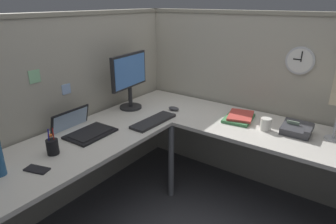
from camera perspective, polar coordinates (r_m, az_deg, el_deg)
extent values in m
plane|color=#47474C|center=(2.59, 1.50, -18.83)|extent=(6.80, 6.80, 0.00)
cube|color=#A8A393|center=(2.52, -19.89, -0.83)|extent=(2.57, 0.10, 1.55)
cube|color=gray|center=(2.36, -22.35, 17.29)|extent=(2.57, 0.12, 0.03)
cube|color=#A8A393|center=(2.80, 16.31, 1.78)|extent=(0.10, 2.37, 1.55)
cube|color=gray|center=(2.66, 18.12, 18.06)|extent=(0.12, 2.37, 0.03)
cube|color=beige|center=(2.23, -13.93, -4.60)|extent=(2.35, 0.66, 0.03)
cube|color=beige|center=(2.37, 20.50, -3.79)|extent=(0.66, 1.49, 0.03)
cylinder|color=slate|center=(2.57, 0.62, -9.61)|extent=(0.05, 0.05, 0.70)
cylinder|color=#232326|center=(2.70, -7.30, 0.98)|extent=(0.20, 0.20, 0.02)
cylinder|color=#232326|center=(2.67, -7.40, 2.99)|extent=(0.04, 0.04, 0.20)
cube|color=#232326|center=(2.60, -7.65, 8.02)|extent=(0.46, 0.08, 0.30)
cube|color=#4C84D8|center=(2.59, -7.33, 7.98)|extent=(0.42, 0.05, 0.26)
cube|color=black|center=(2.23, -14.91, -4.11)|extent=(0.35, 0.25, 0.02)
cube|color=black|center=(2.22, -14.93, -3.88)|extent=(0.30, 0.19, 0.00)
cube|color=black|center=(2.38, -18.63, -1.94)|extent=(0.34, 0.08, 0.22)
cube|color=#99B2D1|center=(2.37, -18.51, -1.98)|extent=(0.31, 0.06, 0.18)
cube|color=#232326|center=(2.37, -2.84, -1.80)|extent=(0.43, 0.15, 0.02)
ellipsoid|color=#38383D|center=(2.62, 1.13, 0.68)|extent=(0.06, 0.10, 0.03)
cylinder|color=black|center=(2.02, -21.68, -6.37)|extent=(0.08, 0.08, 0.10)
cylinder|color=#1E1EB2|center=(1.99, -22.34, -4.75)|extent=(0.01, 0.02, 0.13)
cylinder|color=#B21E1E|center=(1.99, -21.50, -4.61)|extent=(0.01, 0.01, 0.13)
cylinder|color=#D8591E|center=(2.00, -22.09, -4.29)|extent=(0.03, 0.03, 0.01)
cube|color=black|center=(1.89, -24.29, -10.21)|extent=(0.11, 0.16, 0.01)
cube|color=#38383D|center=(2.35, 23.83, -3.16)|extent=(0.19, 0.20, 0.10)
cube|color=#8CA58C|center=(2.34, 23.27, -2.11)|extent=(0.01, 0.09, 0.04)
cube|color=#38383D|center=(2.34, 25.92, -3.16)|extent=(0.19, 0.04, 0.04)
cube|color=#3F7F4C|center=(2.49, 13.65, -1.21)|extent=(0.30, 0.24, 0.02)
cube|color=#BF3F38|center=(2.49, 14.03, -0.68)|extent=(0.30, 0.25, 0.02)
cylinder|color=#B7BABF|center=(2.39, 29.53, -4.53)|extent=(0.11, 0.11, 0.01)
cylinder|color=#B7BABF|center=(2.35, 30.11, -1.57)|extent=(0.02, 0.02, 0.27)
cylinder|color=silver|center=(2.33, 18.59, -2.28)|extent=(0.08, 0.08, 0.10)
cylinder|color=#B7BABF|center=(2.55, 24.48, 9.17)|extent=(0.03, 0.22, 0.22)
cylinder|color=white|center=(2.54, 24.39, 9.11)|extent=(0.00, 0.19, 0.19)
cube|color=black|center=(2.54, 23.97, 9.40)|extent=(0.00, 0.06, 0.01)
cube|color=black|center=(2.53, 24.72, 9.83)|extent=(0.00, 0.01, 0.08)
cube|color=#99B7E5|center=(2.42, -19.30, 4.25)|extent=(0.08, 0.00, 0.08)
cube|color=#8CCC99|center=(2.26, -24.68, 6.33)|extent=(0.08, 0.00, 0.09)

